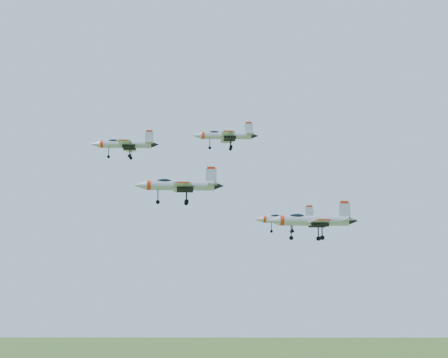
# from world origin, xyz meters

# --- Properties ---
(jet_lead) EXTENTS (13.29, 11.19, 3.57)m
(jet_lead) POSITION_xyz_m (-27.68, 11.15, 136.33)
(jet_lead) COLOR #ABAFB8
(jet_left_high) EXTENTS (11.66, 9.82, 3.13)m
(jet_left_high) POSITION_xyz_m (-6.49, 2.76, 135.49)
(jet_left_high) COLOR #ABAFB8
(jet_right_high) EXTENTS (12.43, 10.53, 3.36)m
(jet_right_high) POSITION_xyz_m (-9.09, -19.16, 124.01)
(jet_right_high) COLOR #ABAFB8
(jet_left_low) EXTENTS (11.77, 9.86, 3.15)m
(jet_left_low) POSITION_xyz_m (3.38, 9.90, 121.35)
(jet_left_low) COLOR #ABAFB8
(jet_right_low) EXTENTS (13.67, 11.56, 3.69)m
(jet_right_low) POSITION_xyz_m (8.65, -9.82, 119.61)
(jet_right_low) COLOR #ABAFB8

